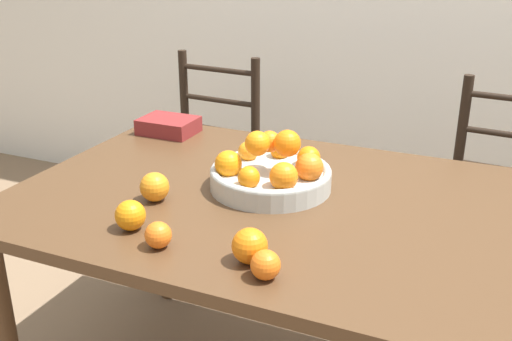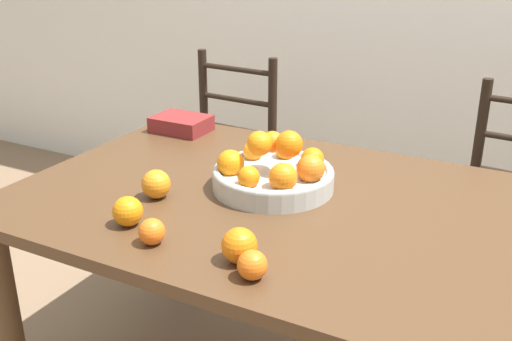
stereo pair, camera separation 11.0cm
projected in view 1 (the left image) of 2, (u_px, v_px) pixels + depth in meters
dining_table at (302, 231)px, 1.71m from camera, size 1.65×1.03×0.77m
fruit_bowl at (272, 172)px, 1.74m from camera, size 0.36×0.36×0.19m
orange_loose_0 at (158, 235)px, 1.42m from camera, size 0.07×0.07×0.07m
orange_loose_1 at (155, 187)px, 1.67m from camera, size 0.08×0.08×0.08m
orange_loose_2 at (248, 246)px, 1.35m from camera, size 0.08×0.08×0.08m
orange_loose_3 at (266, 265)px, 1.29m from camera, size 0.07×0.07×0.07m
orange_loose_4 at (130, 215)px, 1.51m from camera, size 0.08×0.08×0.08m
chair_left at (205, 168)px, 2.73m from camera, size 0.45×0.43×0.97m
chair_right at (498, 217)px, 2.26m from camera, size 0.45×0.43×0.97m
book_stack at (169, 126)px, 2.23m from camera, size 0.20×0.15×0.06m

